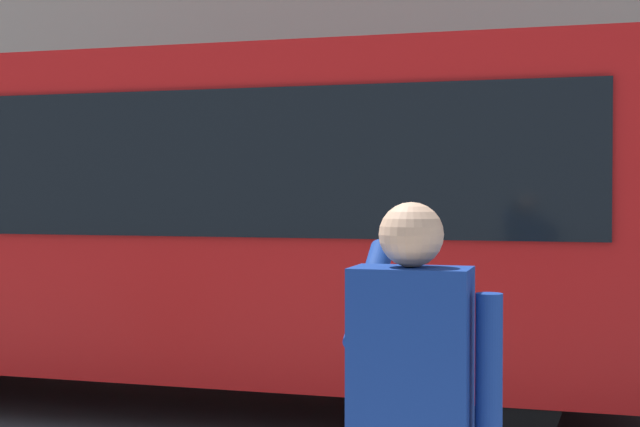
# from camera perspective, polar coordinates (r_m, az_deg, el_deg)

# --- Properties ---
(ground_plane) EXTENTS (60.00, 60.00, 0.00)m
(ground_plane) POSITION_cam_1_polar(r_m,az_deg,el_deg) (8.43, 2.94, -11.58)
(ground_plane) COLOR #38383A
(red_bus) EXTENTS (9.05, 2.54, 3.08)m
(red_bus) POSITION_cam_1_polar(r_m,az_deg,el_deg) (8.48, -9.43, -0.04)
(red_bus) COLOR red
(red_bus) RESTS_ON ground_plane
(pedestrian_photographer) EXTENTS (0.53, 0.52, 1.70)m
(pedestrian_photographer) POSITION_cam_1_polar(r_m,az_deg,el_deg) (3.21, 5.73, -12.06)
(pedestrian_photographer) COLOR #4C4238
(pedestrian_photographer) RESTS_ON sidewalk_curb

